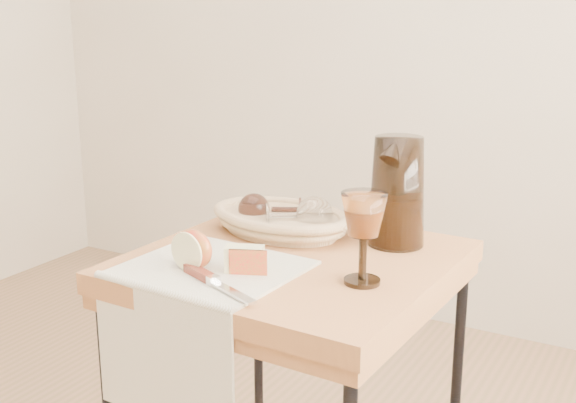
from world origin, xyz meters
The scene contains 9 objects.
tea_towel centered at (0.23, 0.14, 0.78)m, with size 0.32×0.29×0.01m, color white.
bread_basket centered at (0.22, 0.41, 0.80)m, with size 0.30×0.21×0.05m, color olive, non-canonical shape.
goblet_lying_a centered at (0.20, 0.42, 0.82)m, with size 0.12×0.07×0.07m, color #513027, non-canonical shape.
goblet_lying_b centered at (0.27, 0.39, 0.83)m, with size 0.13×0.08×0.08m, color white, non-canonical shape.
pitcher centered at (0.48, 0.46, 0.89)m, with size 0.16×0.24×0.27m, color black, non-canonical shape.
wine_goblet centered at (0.51, 0.22, 0.86)m, with size 0.08×0.08×0.18m, color white, non-canonical shape.
apple_half centered at (0.20, 0.12, 0.82)m, with size 0.08×0.04×0.08m, color red.
apple_wedge centered at (0.30, 0.15, 0.80)m, with size 0.07×0.04×0.05m, color #F0E9A9.
table_knife centered at (0.29, 0.06, 0.79)m, with size 0.21×0.02×0.02m, color silver, non-canonical shape.
Camera 1 is at (1.02, -0.96, 1.27)m, focal length 45.85 mm.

